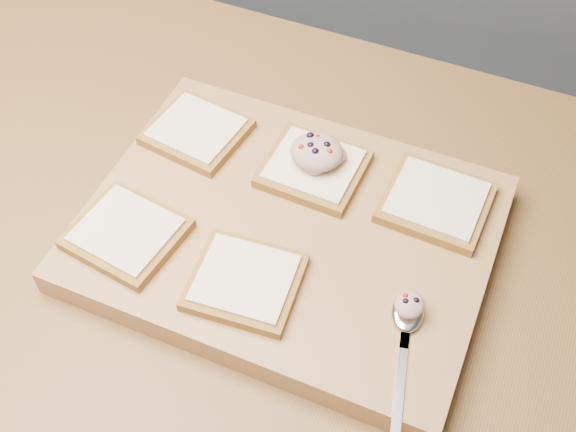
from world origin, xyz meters
name	(u,v)px	position (x,y,z in m)	size (l,w,h in m)	color
island_counter	(218,375)	(0.00, 0.00, 0.45)	(2.00, 0.80, 0.90)	slate
cutting_board	(288,233)	(0.13, 0.01, 0.92)	(0.46, 0.35, 0.04)	tan
bread_far_left	(197,131)	(-0.03, 0.09, 0.94)	(0.13, 0.12, 0.02)	#A16F29
bread_far_center	(314,168)	(0.12, 0.09, 0.94)	(0.12, 0.11, 0.02)	#A16F29
bread_far_right	(436,202)	(0.28, 0.10, 0.94)	(0.12, 0.11, 0.02)	#A16F29
bread_near_left	(127,233)	(-0.03, -0.08, 0.94)	(0.13, 0.12, 0.02)	#A16F29
bread_near_center	(245,281)	(0.12, -0.09, 0.94)	(0.12, 0.11, 0.02)	#A16F29
tuna_salad_dollop	(317,151)	(0.13, 0.10, 0.97)	(0.06, 0.06, 0.03)	tan
spoon	(407,322)	(0.29, -0.06, 0.94)	(0.06, 0.17, 0.01)	silver
spoon_salad	(409,304)	(0.29, -0.05, 0.96)	(0.03, 0.03, 0.02)	tan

